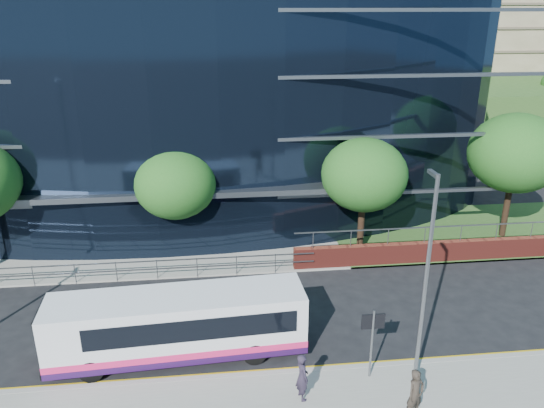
{
  "coord_description": "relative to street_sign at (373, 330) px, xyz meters",
  "views": [
    {
      "loc": [
        -0.88,
        -17.22,
        13.13
      ],
      "look_at": [
        1.94,
        8.0,
        3.47
      ],
      "focal_mm": 35.0,
      "sensor_mm": 36.0,
      "label": 1
    }
  ],
  "objects": [
    {
      "name": "yellow_line_outer",
      "position": [
        -4.5,
        0.79,
        -2.14
      ],
      "size": [
        80.0,
        0.08,
        0.01
      ],
      "primitive_type": "cube",
      "color": "gold",
      "rests_on": "ground"
    },
    {
      "name": "pedestrian",
      "position": [
        -2.68,
        -0.88,
        -1.1
      ],
      "size": [
        0.58,
        0.74,
        1.79
      ],
      "primitive_type": "imported",
      "rotation": [
        0.0,
        0.0,
        1.83
      ],
      "color": "#282030",
      "rests_on": "pavement_near"
    },
    {
      "name": "tree_far_c",
      "position": [
        2.5,
        10.59,
        2.39
      ],
      "size": [
        4.62,
        4.62,
        6.51
      ],
      "color": "black",
      "rests_on": "ground"
    },
    {
      "name": "tree_far_d",
      "position": [
        11.5,
        11.59,
        3.04
      ],
      "size": [
        5.28,
        5.28,
        7.44
      ],
      "color": "black",
      "rests_on": "ground"
    },
    {
      "name": "kerb",
      "position": [
        -4.5,
        0.59,
        -2.07
      ],
      "size": [
        80.0,
        0.25,
        0.16
      ],
      "primitive_type": "cube",
      "color": "gray",
      "rests_on": "ground"
    },
    {
      "name": "apartment_block",
      "position": [
        27.5,
        58.8,
        8.96
      ],
      "size": [
        60.0,
        42.0,
        30.0
      ],
      "color": "#2D511E",
      "rests_on": "ground"
    },
    {
      "name": "pedestrian_b",
      "position": [
        0.88,
        -2.18,
        -1.09
      ],
      "size": [
        0.79,
        0.69,
        1.83
      ],
      "primitive_type": "imported",
      "rotation": [
        0.0,
        0.0,
        0.46
      ],
      "color": "#312922",
      "rests_on": "pavement_near"
    },
    {
      "name": "street_sign",
      "position": [
        0.0,
        0.0,
        0.0
      ],
      "size": [
        0.85,
        0.09,
        2.8
      ],
      "color": "slate",
      "rests_on": "pavement_near"
    },
    {
      "name": "far_forecourt",
      "position": [
        -10.5,
        12.59,
        -2.1
      ],
      "size": [
        50.0,
        8.0,
        0.1
      ],
      "primitive_type": "cube",
      "color": "gray",
      "rests_on": "ground"
    },
    {
      "name": "guard_railings",
      "position": [
        -12.5,
        8.59,
        -1.33
      ],
      "size": [
        24.0,
        0.05,
        1.1
      ],
      "color": "slate",
      "rests_on": "ground"
    },
    {
      "name": "streetlight_east",
      "position": [
        1.5,
        -0.59,
        2.29
      ],
      "size": [
        0.15,
        0.77,
        8.0
      ],
      "color": "slate",
      "rests_on": "pavement_near"
    },
    {
      "name": "yellow_line_inner",
      "position": [
        -4.5,
        0.94,
        -2.14
      ],
      "size": [
        80.0,
        0.08,
        0.01
      ],
      "primitive_type": "cube",
      "color": "gold",
      "rests_on": "ground"
    },
    {
      "name": "city_bus",
      "position": [
        -6.98,
        2.22,
        -0.73
      ],
      "size": [
        10.05,
        2.85,
        2.68
      ],
      "rotation": [
        0.0,
        0.0,
        0.06
      ],
      "color": "silver",
      "rests_on": "ground"
    },
    {
      "name": "ground",
      "position": [
        -4.5,
        1.59,
        -2.15
      ],
      "size": [
        200.0,
        200.0,
        0.0
      ],
      "primitive_type": "plane",
      "color": "black",
      "rests_on": "ground"
    },
    {
      "name": "glass_office",
      "position": [
        -8.5,
        22.44,
        5.85
      ],
      "size": [
        44.0,
        23.1,
        16.0
      ],
      "color": "black",
      "rests_on": "ground"
    },
    {
      "name": "tree_far_b",
      "position": [
        -7.5,
        11.09,
        2.06
      ],
      "size": [
        4.29,
        4.29,
        6.05
      ],
      "color": "black",
      "rests_on": "ground"
    },
    {
      "name": "tree_dist_e",
      "position": [
        19.5,
        41.59,
        2.39
      ],
      "size": [
        4.62,
        4.62,
        6.51
      ],
      "color": "black",
      "rests_on": "ground"
    }
  ]
}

